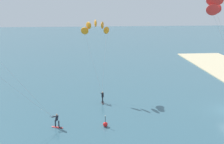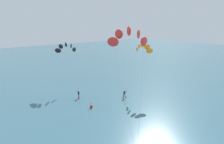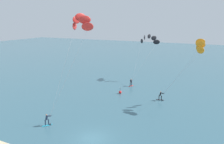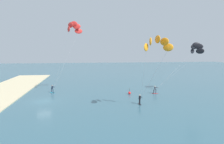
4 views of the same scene
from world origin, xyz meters
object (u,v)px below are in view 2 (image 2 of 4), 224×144
at_px(kitesurfer_mid_water, 67,49).
at_px(marker_buoy, 91,106).
at_px(kitesurfer_far_out, 142,50).
at_px(kitesurfer_nearshore, 129,42).

distance_m(kitesurfer_mid_water, marker_buoy, 16.27).
bearing_deg(kitesurfer_mid_water, kitesurfer_far_out, -47.31).
height_order(kitesurfer_mid_water, kitesurfer_far_out, kitesurfer_far_out).
distance_m(kitesurfer_nearshore, kitesurfer_mid_water, 25.50).
height_order(kitesurfer_nearshore, marker_buoy, kitesurfer_nearshore).
relative_size(kitesurfer_nearshore, kitesurfer_mid_water, 1.38).
height_order(kitesurfer_far_out, marker_buoy, kitesurfer_far_out).
bearing_deg(marker_buoy, kitesurfer_far_out, 2.17).
bearing_deg(kitesurfer_mid_water, kitesurfer_nearshore, -96.63).
height_order(kitesurfer_mid_water, marker_buoy, kitesurfer_mid_water).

